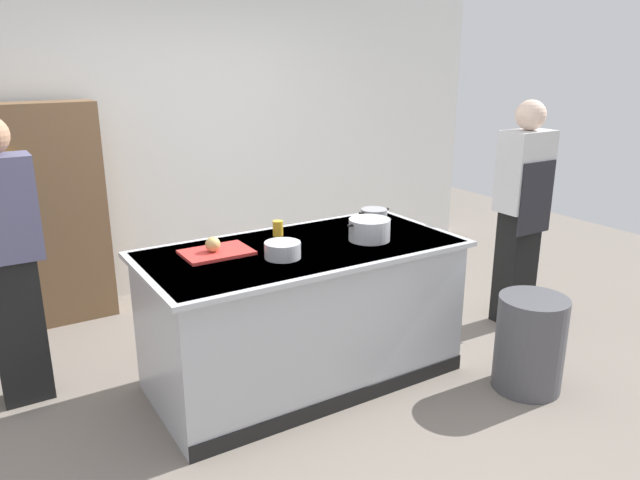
{
  "coord_description": "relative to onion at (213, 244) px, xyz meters",
  "views": [
    {
      "loc": [
        -1.77,
        -3.06,
        2.03
      ],
      "look_at": [
        0.25,
        0.2,
        0.85
      ],
      "focal_mm": 34.02,
      "sensor_mm": 36.0,
      "label": 1
    }
  ],
  "objects": [
    {
      "name": "onion",
      "position": [
        0.0,
        0.0,
        0.0
      ],
      "size": [
        0.09,
        0.09,
        0.09
      ],
      "primitive_type": "sphere",
      "color": "tan",
      "rests_on": "cutting_board"
    },
    {
      "name": "juice_cup",
      "position": [
        0.51,
        0.15,
        -0.01
      ],
      "size": [
        0.07,
        0.07,
        0.1
      ],
      "primitive_type": "cylinder",
      "color": "yellow",
      "rests_on": "counter_island"
    },
    {
      "name": "counter_island",
      "position": [
        0.53,
        -0.14,
        -0.5
      ],
      "size": [
        1.98,
        0.98,
        0.9
      ],
      "color": "#B7BABF",
      "rests_on": "ground_plane"
    },
    {
      "name": "cutting_board",
      "position": [
        0.02,
        0.0,
        -0.05
      ],
      "size": [
        0.4,
        0.28,
        0.02
      ],
      "primitive_type": "cube",
      "color": "red",
      "rests_on": "counter_island"
    },
    {
      "name": "ground_plane",
      "position": [
        0.53,
        -0.14,
        -0.96
      ],
      "size": [
        10.0,
        10.0,
        0.0
      ],
      "primitive_type": "plane",
      "color": "slate"
    },
    {
      "name": "person_guest",
      "position": [
        -1.04,
        0.55,
        -0.05
      ],
      "size": [
        0.38,
        0.24,
        1.72
      ],
      "rotation": [
        0.0,
        0.0,
        -1.48
      ],
      "color": "black",
      "rests_on": "ground_plane"
    },
    {
      "name": "trash_bin",
      "position": [
        1.67,
        -0.99,
        -0.66
      ],
      "size": [
        0.42,
        0.42,
        0.61
      ],
      "primitive_type": "cylinder",
      "color": "#4C4C51",
      "rests_on": "ground_plane"
    },
    {
      "name": "stock_pot",
      "position": [
        0.96,
        -0.24,
        0.0
      ],
      "size": [
        0.33,
        0.26,
        0.14
      ],
      "color": "#B7BABF",
      "rests_on": "counter_island"
    },
    {
      "name": "bookshelf",
      "position": [
        -0.8,
        1.66,
        -0.11
      ],
      "size": [
        1.1,
        0.31,
        1.7
      ],
      "color": "brown",
      "rests_on": "ground_plane"
    },
    {
      "name": "mixing_bowl",
      "position": [
        0.32,
        -0.26,
        -0.02
      ],
      "size": [
        0.21,
        0.21,
        0.09
      ],
      "primitive_type": "cylinder",
      "color": "#B7BABF",
      "rests_on": "counter_island"
    },
    {
      "name": "sauce_pan",
      "position": [
        1.23,
        0.08,
        -0.02
      ],
      "size": [
        0.25,
        0.18,
        0.1
      ],
      "color": "#99999E",
      "rests_on": "counter_island"
    },
    {
      "name": "person_chef",
      "position": [
        2.38,
        -0.24,
        -0.05
      ],
      "size": [
        0.38,
        0.25,
        1.72
      ],
      "rotation": [
        0.0,
        0.0,
        1.6
      ],
      "color": "black",
      "rests_on": "ground_plane"
    },
    {
      "name": "back_wall",
      "position": [
        0.53,
        1.96,
        0.54
      ],
      "size": [
        6.4,
        0.12,
        3.0
      ],
      "primitive_type": "cube",
      "color": "white",
      "rests_on": "ground_plane"
    }
  ]
}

